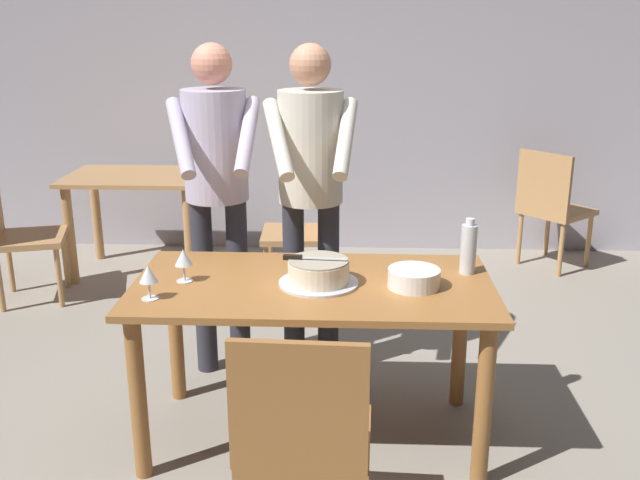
{
  "coord_description": "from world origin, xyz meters",
  "views": [
    {
      "loc": [
        0.15,
        -2.86,
        1.84
      ],
      "look_at": [
        0.02,
        0.13,
        0.9
      ],
      "focal_mm": 40.17,
      "sensor_mm": 36.0,
      "label": 1
    }
  ],
  "objects_px": {
    "main_dining_table": "(313,308)",
    "person_cutting_cake": "(311,177)",
    "water_bottle": "(468,248)",
    "wine_glass_near": "(183,259)",
    "background_chair_2": "(306,226)",
    "wine_glass_far": "(148,275)",
    "person_standing_beside": "(216,175)",
    "cake_on_platter": "(319,273)",
    "background_table": "(138,196)",
    "background_chair_0": "(552,205)",
    "chair_near_side": "(304,437)",
    "cake_knife": "(302,258)",
    "background_chair_1": "(16,230)",
    "plate_stack": "(414,278)"
  },
  "relations": [
    {
      "from": "main_dining_table",
      "to": "person_cutting_cake",
      "type": "relative_size",
      "value": 0.89
    },
    {
      "from": "water_bottle",
      "to": "main_dining_table",
      "type": "bearing_deg",
      "value": -167.56
    },
    {
      "from": "wine_glass_near",
      "to": "background_chair_2",
      "type": "xyz_separation_m",
      "value": [
        0.41,
        1.76,
        -0.36
      ]
    },
    {
      "from": "wine_glass_far",
      "to": "person_standing_beside",
      "type": "xyz_separation_m",
      "value": [
        0.13,
        0.85,
        0.22
      ]
    },
    {
      "from": "cake_on_platter",
      "to": "background_chair_2",
      "type": "distance_m",
      "value": 1.81
    },
    {
      "from": "person_cutting_cake",
      "to": "background_chair_2",
      "type": "xyz_separation_m",
      "value": [
        -0.1,
        1.14,
        -0.58
      ]
    },
    {
      "from": "cake_on_platter",
      "to": "background_table",
      "type": "distance_m",
      "value": 2.62
    },
    {
      "from": "person_standing_beside",
      "to": "background_chair_0",
      "type": "bearing_deg",
      "value": 38.7
    },
    {
      "from": "chair_near_side",
      "to": "cake_on_platter",
      "type": "bearing_deg",
      "value": 88.9
    },
    {
      "from": "main_dining_table",
      "to": "cake_knife",
      "type": "xyz_separation_m",
      "value": [
        -0.05,
        -0.01,
        0.24
      ]
    },
    {
      "from": "person_standing_beside",
      "to": "background_table",
      "type": "bearing_deg",
      "value": 119.82
    },
    {
      "from": "wine_glass_near",
      "to": "background_chair_2",
      "type": "relative_size",
      "value": 0.16
    },
    {
      "from": "chair_near_side",
      "to": "background_chair_1",
      "type": "relative_size",
      "value": 1.0
    },
    {
      "from": "cake_on_platter",
      "to": "background_chair_1",
      "type": "distance_m",
      "value": 2.62
    },
    {
      "from": "water_bottle",
      "to": "background_chair_1",
      "type": "relative_size",
      "value": 0.28
    },
    {
      "from": "background_chair_0",
      "to": "background_chair_2",
      "type": "height_order",
      "value": "same"
    },
    {
      "from": "cake_knife",
      "to": "chair_near_side",
      "type": "relative_size",
      "value": 0.3
    },
    {
      "from": "main_dining_table",
      "to": "plate_stack",
      "type": "relative_size",
      "value": 7.0
    },
    {
      "from": "plate_stack",
      "to": "wine_glass_near",
      "type": "distance_m",
      "value": 0.98
    },
    {
      "from": "plate_stack",
      "to": "cake_knife",
      "type": "bearing_deg",
      "value": 177.34
    },
    {
      "from": "cake_knife",
      "to": "wine_glass_near",
      "type": "distance_m",
      "value": 0.51
    },
    {
      "from": "water_bottle",
      "to": "background_chair_2",
      "type": "relative_size",
      "value": 0.28
    },
    {
      "from": "cake_knife",
      "to": "water_bottle",
      "type": "distance_m",
      "value": 0.74
    },
    {
      "from": "person_cutting_cake",
      "to": "person_standing_beside",
      "type": "bearing_deg",
      "value": 176.39
    },
    {
      "from": "plate_stack",
      "to": "background_chair_2",
      "type": "distance_m",
      "value": 1.9
    },
    {
      "from": "wine_glass_far",
      "to": "main_dining_table",
      "type": "bearing_deg",
      "value": 18.34
    },
    {
      "from": "background_chair_0",
      "to": "water_bottle",
      "type": "bearing_deg",
      "value": -113.82
    },
    {
      "from": "cake_knife",
      "to": "person_cutting_cake",
      "type": "relative_size",
      "value": 0.16
    },
    {
      "from": "cake_knife",
      "to": "wine_glass_near",
      "type": "height_order",
      "value": "wine_glass_near"
    },
    {
      "from": "main_dining_table",
      "to": "person_cutting_cake",
      "type": "height_order",
      "value": "person_cutting_cake"
    },
    {
      "from": "chair_near_side",
      "to": "background_chair_1",
      "type": "height_order",
      "value": "same"
    },
    {
      "from": "background_table",
      "to": "background_chair_0",
      "type": "xyz_separation_m",
      "value": [
        3.06,
        0.22,
        -0.09
      ]
    },
    {
      "from": "water_bottle",
      "to": "background_chair_0",
      "type": "relative_size",
      "value": 0.28
    },
    {
      "from": "person_standing_beside",
      "to": "cake_on_platter",
      "type": "bearing_deg",
      "value": -50.51
    },
    {
      "from": "plate_stack",
      "to": "chair_near_side",
      "type": "relative_size",
      "value": 0.24
    },
    {
      "from": "person_standing_beside",
      "to": "background_table",
      "type": "relative_size",
      "value": 1.72
    },
    {
      "from": "chair_near_side",
      "to": "background_table",
      "type": "xyz_separation_m",
      "value": [
        -1.41,
        2.95,
        0.09
      ]
    },
    {
      "from": "main_dining_table",
      "to": "plate_stack",
      "type": "bearing_deg",
      "value": -4.82
    },
    {
      "from": "person_cutting_cake",
      "to": "background_chair_1",
      "type": "relative_size",
      "value": 1.91
    },
    {
      "from": "water_bottle",
      "to": "background_chair_0",
      "type": "height_order",
      "value": "water_bottle"
    },
    {
      "from": "background_chair_2",
      "to": "cake_knife",
      "type": "bearing_deg",
      "value": -87.07
    },
    {
      "from": "cake_knife",
      "to": "background_chair_1",
      "type": "bearing_deg",
      "value": 141.62
    },
    {
      "from": "wine_glass_near",
      "to": "water_bottle",
      "type": "relative_size",
      "value": 0.58
    },
    {
      "from": "plate_stack",
      "to": "background_chair_1",
      "type": "relative_size",
      "value": 0.24
    },
    {
      "from": "main_dining_table",
      "to": "plate_stack",
      "type": "height_order",
      "value": "plate_stack"
    },
    {
      "from": "wine_glass_far",
      "to": "background_table",
      "type": "height_order",
      "value": "wine_glass_far"
    },
    {
      "from": "cake_on_platter",
      "to": "person_standing_beside",
      "type": "bearing_deg",
      "value": 129.49
    },
    {
      "from": "wine_glass_near",
      "to": "background_table",
      "type": "xyz_separation_m",
      "value": [
        -0.85,
        2.18,
        -0.28
      ]
    },
    {
      "from": "background_chair_1",
      "to": "background_table",
      "type": "bearing_deg",
      "value": 43.44
    },
    {
      "from": "background_chair_1",
      "to": "background_chair_2",
      "type": "relative_size",
      "value": 1.0
    }
  ]
}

